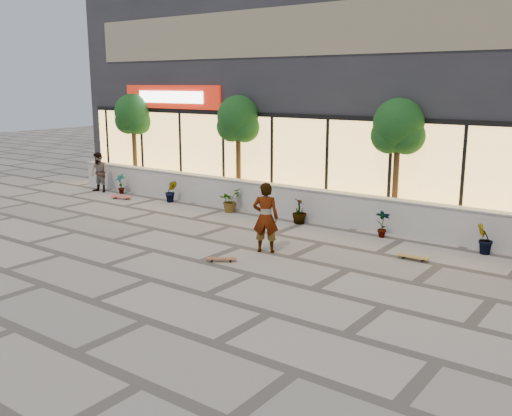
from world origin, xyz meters
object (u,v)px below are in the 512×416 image
Objects in this scene: skateboard_center at (221,259)px; skateboard_right_near at (413,257)px; tree_mideast at (398,130)px; tree_west at (133,116)px; skater_left at (99,172)px; skateboard_left at (121,197)px; tree_midwest at (238,122)px; skater_center at (266,217)px.

skateboard_right_near is at bearing 3.36° from skateboard_center.
tree_mideast is at bearing 35.77° from skateboard_center.
tree_mideast reaches higher than skateboard_right_near.
skater_left is at bearing -106.56° from tree_west.
tree_mideast is 6.77m from skateboard_center.
skateboard_center is at bearing -31.35° from tree_west.
skateboard_left is at bearing -168.88° from tree_mideast.
skater_left is at bearing 122.29° from skateboard_center.
tree_west is 5.50m from tree_midwest.
tree_west and tree_midwest have the same top height.
tree_mideast reaches higher than skateboard_center.
tree_mideast is at bearing 0.59° from skater_left.
skater_center is 3.85m from skateboard_right_near.
tree_midwest is 1.00× the size of tree_mideast.
skater_center is 10.68m from skater_left.
skateboard_right_near reaches higher than skateboard_center.
skateboard_center is 4.80m from skateboard_right_near.
tree_midwest is at bearing 6.49° from skateboard_left.
tree_west is 11.50m from tree_mideast.
skater_left is (-10.29, 2.89, -0.12)m from skater_center.
skater_left is at bearing -41.91° from skater_center.
skater_left reaches higher than skateboard_center.
skateboard_center is at bearing -145.63° from skateboard_right_near.
skateboard_center is at bearing 47.58° from skater_center.
skateboard_center is 8.91m from skateboard_left.
skateboard_center is (3.94, -5.75, -2.91)m from tree_midwest.
skater_center is at bearing 39.25° from skateboard_center.
tree_midwest is 6.52m from skater_center.
tree_mideast is at bearing -136.93° from skater_center.
skater_center reaches higher than skateboard_center.
skater_left is (-0.45, -1.52, -2.18)m from tree_west.
skater_center is at bearing -110.70° from tree_mideast.
skater_center is at bearing -158.25° from skateboard_right_near.
skateboard_left is at bearing 172.52° from skateboard_right_near.
skater_left is at bearing -172.74° from tree_mideast.
tree_midwest reaches higher than skateboard_center.
tree_west is at bearing -50.38° from skater_center.
tree_west is 10.97m from skater_center.
tree_mideast is (11.50, 0.00, 0.00)m from tree_west.
skateboard_left is at bearing -42.15° from skater_center.
skater_center reaches higher than skateboard_left.
tree_west is 11.43m from skateboard_center.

